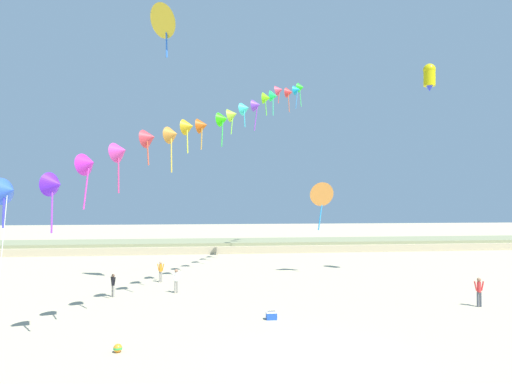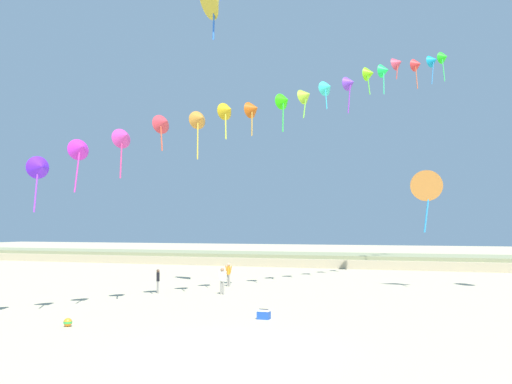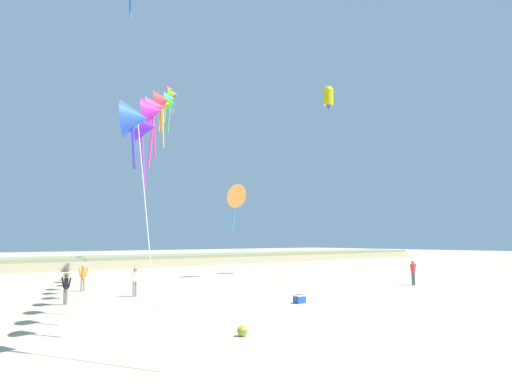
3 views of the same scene
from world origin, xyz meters
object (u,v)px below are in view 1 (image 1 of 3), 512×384
Objects in this scene: large_kite_low_lead at (321,193)px; large_kite_mid_trail at (167,20)px; person_mid_center at (479,290)px; beach_ball at (118,348)px; person_far_left at (161,270)px; beach_cooler at (271,316)px; person_near_right at (113,284)px; large_kite_high_solo at (429,77)px; person_near_left at (176,279)px.

large_kite_low_lead is 18.92m from large_kite_mid_trail.
person_mid_center is 4.84× the size of beach_ball.
large_kite_low_lead reaches higher than person_far_left.
person_mid_center is 3.04× the size of beach_cooler.
person_near_right is 19.06m from large_kite_low_lead.
person_mid_center is at bearing 16.46° from beach_ball.
large_kite_mid_trail is 22.85m from beach_ball.
person_far_left is 14.26m from beach_cooler.
person_far_left is at bearing -170.40° from large_kite_low_lead.
person_near_right is 0.67× the size of large_kite_high_solo.
person_far_left is at bearing 63.71° from person_near_right.
large_kite_mid_trail reaches higher than large_kite_low_lead.
large_kite_low_lead is 1.10× the size of large_kite_mid_trail.
person_near_right is at bearing -116.29° from person_far_left.
large_kite_mid_trail reaches higher than person_near_left.
large_kite_mid_trail is 21.53m from beach_cooler.
person_near_left is 0.42× the size of large_kite_mid_trail.
large_kite_mid_trail is 1.73× the size of large_kite_high_solo.
person_near_left is at bearing 11.80° from person_near_right.
beach_ball is (-13.99, -19.33, -6.93)m from large_kite_low_lead.
large_kite_low_lead is (12.19, 6.85, 6.15)m from person_near_left.
person_far_left is (-19.76, 11.08, -0.05)m from person_mid_center.
large_kite_high_solo is at bearing 35.00° from beach_ball.
person_near_left is 4.19m from person_near_right.
person_near_left is 0.72× the size of large_kite_high_solo.
large_kite_high_solo is (2.12, 9.63, 15.71)m from person_mid_center.
person_far_left is 0.42× the size of large_kite_mid_trail.
person_near_left is 2.88× the size of beach_cooler.
beach_cooler is at bearing 32.14° from beach_ball.
large_kite_low_lead is 1.91× the size of large_kite_high_solo.
large_kite_mid_trail is at bearing -152.64° from large_kite_low_lead.
large_kite_low_lead is at bearing 29.32° from person_near_left.
large_kite_high_solo is 31.80m from beach_ball.
beach_ball is at bearing -145.00° from large_kite_high_solo.
large_kite_high_solo is (21.20, 2.94, -2.46)m from large_kite_mid_trail.
large_kite_high_solo reaches higher than large_kite_low_lead.
large_kite_high_solo reaches higher than beach_cooler.
large_kite_low_lead is at bearing 54.10° from beach_ball.
large_kite_mid_trail is at bearing 16.73° from person_near_right.
person_near_right is 0.92× the size of person_far_left.
large_kite_low_lead is 13.22m from large_kite_high_solo.
person_near_left reaches higher than person_near_right.
large_kite_mid_trail is at bearing 85.24° from beach_ball.
large_kite_mid_trail reaches higher than large_kite_high_solo.
beach_cooler reaches higher than beach_ball.
person_near_left is at bearing 124.35° from beach_cooler.
person_mid_center is at bearing -14.22° from person_near_right.
person_near_right is at bearing -168.20° from person_near_left.
large_kite_low_lead reaches higher than person_mid_center.
person_near_left is at bearing -171.40° from large_kite_high_solo.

